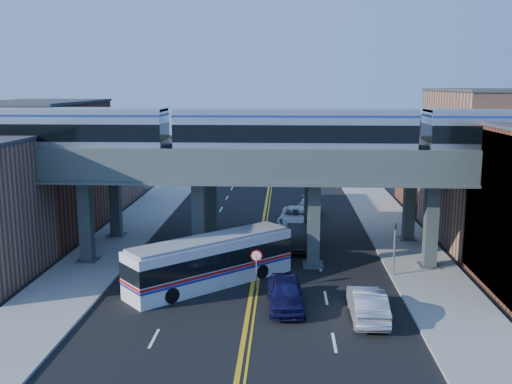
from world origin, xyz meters
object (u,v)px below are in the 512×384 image
Objects in this scene: stop_sign at (257,263)px; traffic_signal at (395,243)px; car_lane_a at (286,293)px; car_parked_curb at (367,304)px; transit_bus at (211,262)px; transit_train at (294,133)px; car_lane_b at (299,236)px; car_lane_d at (309,208)px; car_lane_c at (295,217)px.

traffic_signal is (8.90, 3.00, 0.54)m from stop_sign.
stop_sign is 0.52× the size of car_lane_a.
stop_sign is 3.26m from car_lane_a.
car_lane_a is 4.63m from car_parked_curb.
transit_train is at bearing -4.34° from transit_bus.
car_lane_b is 10.79m from car_lane_d.
car_parked_curb is at bearing -69.18° from car_lane_b.
traffic_signal is 0.81× the size of car_lane_a.
transit_train is at bearing -65.83° from car_parked_curb.
car_lane_c is 1.07× the size of car_lane_d.
transit_bus is 10.40m from car_parked_curb.
traffic_signal is at bearing -66.69° from car_lane_d.
car_lane_c is at bearing 84.15° from car_lane_a.
transit_bus is 5.94m from car_lane_a.
car_lane_a is at bearing -93.58° from transit_train.
transit_train reaches higher than car_lane_c.
transit_train is 9.74× the size of car_lane_a.
car_lane_a is 19.03m from car_lane_c.
car_parked_curb is at bearing -70.21° from transit_bus.
transit_bus reaches higher than stop_sign.
car_lane_a is at bearing -87.93° from car_lane_d.
traffic_signal is at bearing -32.41° from transit_bus.
transit_train is at bearing 83.11° from car_lane_a.
traffic_signal is at bearing -58.57° from car_lane_c.
transit_bus is at bearing -27.99° from car_parked_curb.
traffic_signal is 18.12m from car_lane_d.
transit_train is 18.80× the size of stop_sign.
stop_sign reaches higher than car_lane_b.
transit_train is 8.20× the size of car_lane_c.
car_lane_b reaches higher than car_lane_a.
car_lane_b is (-6.07, 6.67, -1.38)m from traffic_signal.
transit_bus is at bearing -103.35° from car_lane_c.
car_parked_curb is at bearing -19.96° from car_lane_a.
car_lane_d is (1.17, 10.72, -0.11)m from car_lane_b.
car_lane_b is (0.57, 4.67, -8.43)m from transit_train.
car_parked_curb is (9.14, -4.90, -0.66)m from transit_bus.
stop_sign is at bearing -60.85° from transit_bus.
transit_bus reaches higher than car_lane_c.
transit_bus reaches higher than car_parked_curb.
transit_train reaches higher than transit_bus.
car_parked_curb is at bearing -77.19° from car_lane_d.
stop_sign is 20.80m from car_lane_d.
car_lane_b is 13.99m from car_parked_curb.
stop_sign is 16.67m from car_lane_c.
car_lane_c is at bearing 98.44° from car_lane_b.
stop_sign is at bearing -31.90° from car_parked_curb.
transit_bus reaches higher than car_lane_b.
car_lane_d is 1.10× the size of car_parked_curb.
transit_bus is 1.98× the size of car_parked_curb.
traffic_signal is 0.68× the size of car_lane_c.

